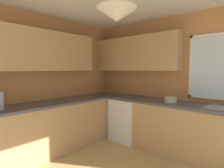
{
  "coord_description": "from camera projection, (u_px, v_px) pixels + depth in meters",
  "views": [
    {
      "loc": [
        1.28,
        -1.5,
        1.47
      ],
      "look_at": [
        -0.75,
        0.77,
        1.23
      ],
      "focal_mm": 28.82,
      "sensor_mm": 36.0,
      "label": 1
    }
  ],
  "objects": [
    {
      "name": "room_shell",
      "position": [
        102.0,
        50.0,
        2.89
      ],
      "size": [
        3.95,
        3.79,
        2.54
      ],
      "color": "#C6844C",
      "rests_on": "ground_plane"
    },
    {
      "name": "counter_run_left",
      "position": [
        46.0,
        129.0,
        3.11
      ],
      "size": [
        0.65,
        3.4,
        0.9
      ],
      "color": "tan",
      "rests_on": "ground_plane"
    },
    {
      "name": "counter_run_back",
      "position": [
        184.0,
        130.0,
        3.04
      ],
      "size": [
        3.04,
        0.65,
        0.9
      ],
      "color": "tan",
      "rests_on": "ground_plane"
    },
    {
      "name": "dishwasher",
      "position": [
        128.0,
        119.0,
        3.79
      ],
      "size": [
        0.6,
        0.6,
        0.86
      ],
      "primitive_type": "cube",
      "color": "white",
      "rests_on": "ground_plane"
    },
    {
      "name": "bowl",
      "position": [
        170.0,
        99.0,
        3.17
      ],
      "size": [
        0.22,
        0.22,
        0.09
      ],
      "primitive_type": "cylinder",
      "color": "beige",
      "rests_on": "counter_run_back"
    }
  ]
}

